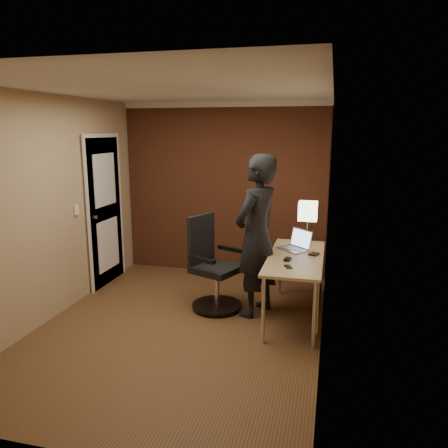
# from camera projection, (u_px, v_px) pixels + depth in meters

# --- Properties ---
(room) EXTENTS (4.00, 4.00, 4.00)m
(room) POSITION_uv_depth(u_px,v_px,m) (198.00, 185.00, 6.03)
(room) COLOR brown
(room) RESTS_ON ground
(desk) EXTENTS (0.60, 1.50, 0.73)m
(desk) POSITION_uv_depth(u_px,v_px,m) (302.00, 268.00, 4.87)
(desk) COLOR tan
(desk) RESTS_ON ground
(desk_lamp) EXTENTS (0.22, 0.22, 0.54)m
(desk_lamp) POSITION_uv_depth(u_px,v_px,m) (308.00, 212.00, 5.24)
(desk_lamp) COLOR silver
(desk_lamp) RESTS_ON desk
(laptop) EXTENTS (0.42, 0.41, 0.23)m
(laptop) POSITION_uv_depth(u_px,v_px,m) (297.00, 244.00, 5.13)
(laptop) COLOR silver
(laptop) RESTS_ON desk
(mouse) EXTENTS (0.08, 0.11, 0.03)m
(mouse) POSITION_uv_depth(u_px,v_px,m) (288.00, 259.00, 4.69)
(mouse) COLOR black
(mouse) RESTS_ON desk
(phone) EXTENTS (0.10, 0.13, 0.01)m
(phone) POSITION_uv_depth(u_px,v_px,m) (288.00, 267.00, 4.47)
(phone) COLOR black
(phone) RESTS_ON desk
(wallet) EXTENTS (0.13, 0.14, 0.02)m
(wallet) POSITION_uv_depth(u_px,v_px,m) (314.00, 254.00, 4.91)
(wallet) COLOR black
(wallet) RESTS_ON desk
(office_chair) EXTENTS (0.65, 0.70, 1.10)m
(office_chair) POSITION_uv_depth(u_px,v_px,m) (212.00, 269.00, 5.19)
(office_chair) COLOR black
(office_chair) RESTS_ON ground
(person) EXTENTS (0.67, 0.80, 1.86)m
(person) POSITION_uv_depth(u_px,v_px,m) (257.00, 236.00, 4.95)
(person) COLOR black
(person) RESTS_ON ground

